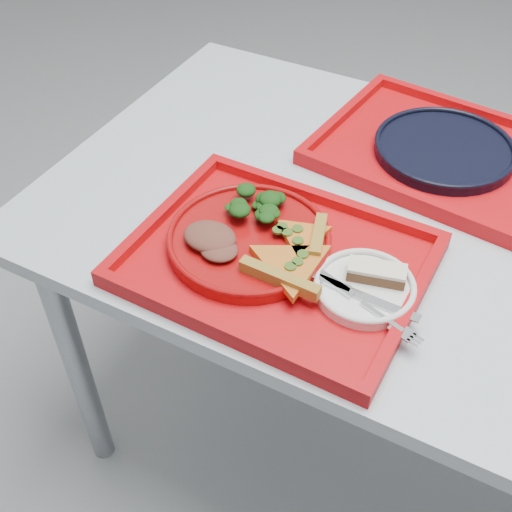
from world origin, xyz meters
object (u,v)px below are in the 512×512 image
object	(u,v)px
tray_main	(277,263)
dinner_plate	(249,241)
tray_far	(442,156)
navy_plate	(444,150)
dessert_bar	(377,273)

from	to	relation	value
tray_main	dinner_plate	xyz separation A→B (m)	(-0.05, 0.01, 0.02)
dinner_plate	tray_far	bearing A→B (deg)	62.55
tray_far	navy_plate	world-z (taller)	navy_plate
tray_far	dessert_bar	xyz separation A→B (m)	(0.00, -0.38, 0.03)
dessert_bar	dinner_plate	bearing A→B (deg)	169.69
tray_main	dessert_bar	xyz separation A→B (m)	(0.15, 0.02, 0.03)
tray_main	navy_plate	distance (m)	0.43
tray_main	dessert_bar	world-z (taller)	dessert_bar
tray_main	tray_far	bearing A→B (deg)	70.84
navy_plate	dessert_bar	world-z (taller)	dessert_bar
navy_plate	dessert_bar	bearing A→B (deg)	-89.35
tray_main	dinner_plate	size ratio (longest dim) A/B	1.73
dessert_bar	tray_main	bearing A→B (deg)	174.61
dinner_plate	navy_plate	bearing A→B (deg)	62.55
dinner_plate	navy_plate	size ratio (longest dim) A/B	1.00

